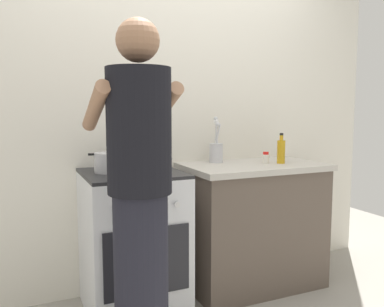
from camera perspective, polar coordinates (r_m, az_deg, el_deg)
back_wall at (r=3.03m, az=-0.32°, el=5.55°), size 3.20×0.10×2.50m
countertop at (r=3.01m, az=8.63°, el=-9.93°), size 1.00×0.60×0.90m
stove_range at (r=2.65m, az=-8.35°, el=-12.22°), size 0.60×0.62×0.90m
pot at (r=2.54m, az=-11.79°, el=-1.26°), size 0.24×0.18×0.12m
mixing_bowl at (r=2.60m, az=-5.70°, el=-1.36°), size 0.26×0.26×0.08m
utensil_crock at (r=2.95m, az=3.45°, el=0.67°), size 0.10×0.10×0.34m
spice_bottle at (r=2.95m, az=10.43°, el=-0.60°), size 0.04×0.04×0.08m
oil_bottle at (r=2.96m, az=12.53°, el=0.35°), size 0.06×0.06×0.22m
person at (r=1.92m, az=-7.41°, el=-6.71°), size 0.41×0.50×1.70m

